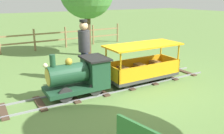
{
  "coord_description": "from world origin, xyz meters",
  "views": [
    {
      "loc": [
        -4.67,
        3.14,
        2.18
      ],
      "look_at": [
        0.0,
        0.42,
        0.55
      ],
      "focal_mm": 37.8,
      "sensor_mm": 36.0,
      "label": 1
    }
  ],
  "objects": [
    {
      "name": "ground_plane",
      "position": [
        0.0,
        0.0,
        0.0
      ],
      "size": [
        60.0,
        60.0,
        0.0
      ],
      "primitive_type": "plane",
      "color": "#608442"
    },
    {
      "name": "track",
      "position": [
        0.0,
        0.39,
        0.02
      ],
      "size": [
        0.78,
        5.7,
        0.04
      ],
      "color": "gray",
      "rests_on": "ground_plane"
    },
    {
      "name": "locomotive",
      "position": [
        0.0,
        1.24,
        0.48
      ],
      "size": [
        0.74,
        1.45,
        0.99
      ],
      "color": "#1E472D",
      "rests_on": "ground_plane"
    },
    {
      "name": "passenger_car",
      "position": [
        0.0,
        -0.51,
        0.42
      ],
      "size": [
        0.84,
        2.0,
        0.97
      ],
      "color": "#3F3F3F",
      "rests_on": "ground_plane"
    },
    {
      "name": "conductor_person",
      "position": [
        0.84,
        0.76,
        0.96
      ],
      "size": [
        0.3,
        0.3,
        1.62
      ],
      "color": "#282D47",
      "rests_on": "ground_plane"
    },
    {
      "name": "fence_section",
      "position": [
        5.25,
        0.39,
        0.48
      ],
      "size": [
        0.08,
        6.78,
        0.9
      ],
      "color": "#93754C",
      "rests_on": "ground_plane"
    }
  ]
}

